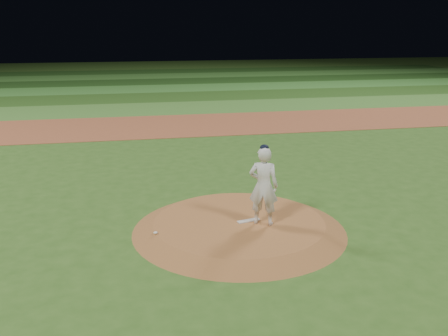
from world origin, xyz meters
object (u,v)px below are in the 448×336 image
(pitchers_mound, at_px, (239,225))
(rosin_bag, at_px, (156,233))
(pitching_rubber, at_px, (248,221))
(pitcher_on_mound, at_px, (264,186))

(pitchers_mound, xyz_separation_m, rosin_bag, (-2.17, -0.40, 0.15))
(pitching_rubber, bearing_deg, pitcher_on_mound, -48.36)
(rosin_bag, distance_m, pitcher_on_mound, 2.90)
(pitching_rubber, relative_size, pitcher_on_mound, 0.29)
(pitching_rubber, relative_size, rosin_bag, 5.79)
(pitching_rubber, height_order, pitcher_on_mound, pitcher_on_mound)
(pitching_rubber, bearing_deg, rosin_bag, 174.44)
(pitching_rubber, bearing_deg, pitchers_mound, 150.09)
(rosin_bag, bearing_deg, pitchers_mound, 10.54)
(pitchers_mound, bearing_deg, rosin_bag, -169.46)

